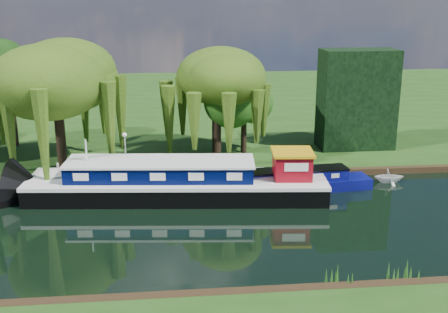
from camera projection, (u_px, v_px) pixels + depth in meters
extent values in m
plane|color=black|center=(105.00, 229.00, 31.51)|extent=(120.00, 120.00, 0.00)
cube|color=#1E3D10|center=(135.00, 107.00, 63.89)|extent=(120.00, 52.00, 0.45)
cube|color=black|center=(177.00, 190.00, 36.36)|extent=(19.37, 6.01, 1.27)
cube|color=silver|center=(177.00, 179.00, 36.15)|extent=(19.48, 6.10, 0.23)
cube|color=#020936|center=(160.00, 170.00, 35.96)|extent=(12.05, 4.15, 1.01)
cube|color=silver|center=(160.00, 162.00, 35.80)|extent=(12.28, 4.38, 0.13)
cube|color=maroon|center=(292.00, 165.00, 35.95)|extent=(2.54, 2.54, 1.59)
cube|color=#CC990E|center=(293.00, 152.00, 35.70)|extent=(2.83, 2.83, 0.17)
cylinder|color=silver|center=(87.00, 159.00, 35.71)|extent=(0.11, 0.11, 2.54)
cube|color=#0A0C61|center=(289.00, 186.00, 37.53)|extent=(11.28, 2.87, 0.84)
cube|color=#0A0C61|center=(290.00, 176.00, 37.31)|extent=(7.91, 2.10, 0.70)
cube|color=black|center=(290.00, 170.00, 37.20)|extent=(8.01, 2.20, 0.09)
cube|color=silver|center=(249.00, 181.00, 36.08)|extent=(0.56, 0.10, 0.30)
cube|color=silver|center=(279.00, 179.00, 36.44)|extent=(0.56, 0.10, 0.30)
cube|color=silver|center=(307.00, 178.00, 36.81)|extent=(0.56, 0.10, 0.30)
cube|color=silver|center=(335.00, 176.00, 37.17)|extent=(0.56, 0.10, 0.30)
imported|color=silver|center=(388.00, 182.00, 39.29)|extent=(2.23, 1.97, 1.10)
cylinder|color=black|center=(60.00, 133.00, 40.32)|extent=(0.68, 0.68, 5.24)
ellipsoid|color=#374E10|center=(56.00, 80.00, 39.25)|extent=(7.32, 7.32, 4.73)
cylinder|color=black|center=(217.00, 128.00, 43.20)|extent=(0.64, 0.64, 4.53)
ellipsoid|color=#374E10|center=(216.00, 86.00, 42.27)|extent=(6.19, 6.19, 4.00)
cylinder|color=black|center=(12.00, 108.00, 46.20)|extent=(0.54, 0.54, 6.27)
ellipsoid|color=black|center=(8.00, 77.00, 45.47)|extent=(5.02, 5.02, 5.02)
cylinder|color=black|center=(244.00, 122.00, 44.34)|extent=(0.40, 0.40, 4.92)
ellipsoid|color=#1E4E13|center=(244.00, 97.00, 43.77)|extent=(3.93, 3.93, 3.93)
cube|color=black|center=(357.00, 99.00, 45.48)|extent=(6.00, 3.00, 8.00)
cylinder|color=silver|center=(125.00, 152.00, 41.14)|extent=(0.10, 0.10, 2.20)
sphere|color=white|center=(124.00, 135.00, 40.78)|extent=(0.36, 0.36, 0.36)
cylinder|color=silver|center=(58.00, 170.00, 38.87)|extent=(0.16, 0.16, 1.00)
cylinder|color=silver|center=(160.00, 167.00, 39.56)|extent=(0.16, 0.16, 1.00)
cylinder|color=silver|center=(244.00, 164.00, 40.15)|extent=(0.16, 0.16, 1.00)
cone|color=#1D5416|center=(400.00, 273.00, 25.48)|extent=(1.20, 1.20, 1.10)
cone|color=#1D5416|center=(337.00, 277.00, 25.09)|extent=(1.20, 1.20, 1.10)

